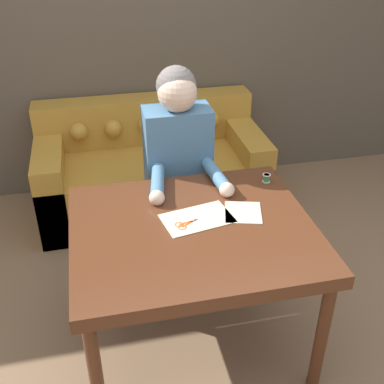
# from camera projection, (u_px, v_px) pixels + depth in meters

# --- Properties ---
(ground_plane) EXTENTS (16.00, 16.00, 0.00)m
(ground_plane) POSITION_uv_depth(u_px,v_px,m) (198.00, 341.00, 2.64)
(ground_plane) COLOR #846647
(wall_back) EXTENTS (8.00, 0.06, 2.60)m
(wall_back) POSITION_uv_depth(u_px,v_px,m) (142.00, 23.00, 3.51)
(wall_back) COLOR brown
(wall_back) RESTS_ON ground_plane
(dining_table) EXTENTS (1.15, 0.98, 0.75)m
(dining_table) POSITION_uv_depth(u_px,v_px,m) (193.00, 239.00, 2.31)
(dining_table) COLOR #562D19
(dining_table) RESTS_ON ground_plane
(couch) EXTENTS (1.65, 0.82, 0.79)m
(couch) POSITION_uv_depth(u_px,v_px,m) (151.00, 171.00, 3.68)
(couch) COLOR #B7842D
(couch) RESTS_ON ground_plane
(person) EXTENTS (0.45, 0.61, 1.32)m
(person) POSITION_uv_depth(u_px,v_px,m) (178.00, 173.00, 2.86)
(person) COLOR #33281E
(person) RESTS_ON ground_plane
(pattern_paper_main) EXTENTS (0.37, 0.27, 0.00)m
(pattern_paper_main) POSITION_uv_depth(u_px,v_px,m) (197.00, 218.00, 2.32)
(pattern_paper_main) COLOR beige
(pattern_paper_main) RESTS_ON dining_table
(pattern_paper_offcut) EXTENTS (0.22, 0.23, 0.00)m
(pattern_paper_offcut) POSITION_uv_depth(u_px,v_px,m) (243.00, 212.00, 2.37)
(pattern_paper_offcut) COLOR beige
(pattern_paper_offcut) RESTS_ON dining_table
(scissors) EXTENTS (0.20, 0.13, 0.01)m
(scissors) POSITION_uv_depth(u_px,v_px,m) (188.00, 223.00, 2.29)
(scissors) COLOR silver
(scissors) RESTS_ON dining_table
(thread_spool) EXTENTS (0.04, 0.04, 0.05)m
(thread_spool) POSITION_uv_depth(u_px,v_px,m) (266.00, 178.00, 2.62)
(thread_spool) COLOR #338C4C
(thread_spool) RESTS_ON dining_table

